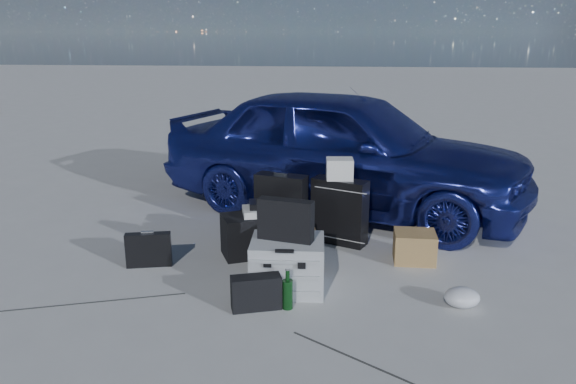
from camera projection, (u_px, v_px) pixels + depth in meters
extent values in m
plane|color=#A8A7A3|center=(272.00, 284.00, 4.57)|extent=(60.00, 60.00, 0.00)
imported|color=#283398|center=(344.00, 150.00, 6.34)|extent=(4.44, 3.01, 1.40)
cube|color=#9A9D9F|center=(288.00, 265.00, 4.44)|extent=(0.59, 0.49, 0.41)
cube|color=black|center=(286.00, 220.00, 4.34)|extent=(0.45, 0.21, 0.33)
cube|color=black|center=(149.00, 250.00, 4.89)|extent=(0.40, 0.17, 0.30)
cube|color=black|center=(281.00, 207.00, 5.50)|extent=(0.53, 0.32, 0.65)
cube|color=black|center=(340.00, 211.00, 5.40)|extent=(0.56, 0.39, 0.64)
cube|color=beige|center=(340.00, 169.00, 5.30)|extent=(0.26, 0.22, 0.20)
cube|color=black|center=(264.00, 233.00, 5.17)|extent=(0.83, 0.60, 0.38)
cube|color=beige|center=(263.00, 211.00, 5.10)|extent=(0.41, 0.34, 0.06)
cube|color=black|center=(264.00, 204.00, 5.09)|extent=(0.30, 0.24, 0.06)
cube|color=#AE8D4B|center=(296.00, 250.00, 4.74)|extent=(0.34, 0.25, 0.41)
cube|color=olive|center=(414.00, 247.00, 5.00)|extent=(0.37, 0.33, 0.27)
ellipsoid|color=silver|center=(462.00, 297.00, 4.19)|extent=(0.31, 0.28, 0.15)
cube|color=black|center=(256.00, 292.00, 4.14)|extent=(0.39, 0.24, 0.26)
cylinder|color=black|center=(288.00, 289.00, 4.13)|extent=(0.09, 0.09, 0.31)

